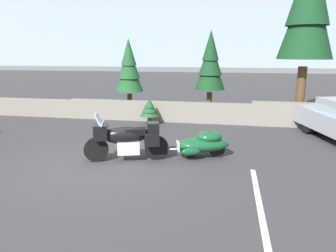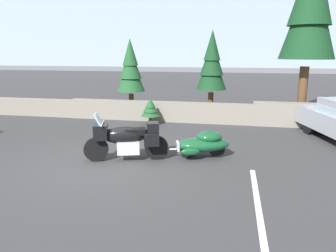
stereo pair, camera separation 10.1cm
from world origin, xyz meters
The scene contains 9 objects.
ground_plane centered at (0.00, 0.00, 0.00)m, with size 80.00×80.00×0.00m, color #38383A.
stone_guard_wall centered at (0.90, 5.67, 0.43)m, with size 24.00×0.58×0.95m.
distant_ridgeline centered at (0.00, 95.65, 8.00)m, with size 240.00×80.00×16.00m, color #8C9EB7.
touring_motorcycle centered at (0.35, 0.42, 0.62)m, with size 2.25×1.15×1.33m.
car_shaped_trailer centered at (2.40, 1.05, 0.41)m, with size 2.21×1.12×0.76m.
pine_tree_secondary centered at (-1.48, 6.55, 2.21)m, with size 1.29×1.29×3.53m.
pine_tree_far_right centered at (2.18, 6.99, 2.43)m, with size 1.36×1.36×3.88m.
pine_sapling_near centered at (-0.13, 4.90, 0.67)m, with size 0.78×0.78×1.08m.
parking_stripe_marker centered at (3.72, -1.50, 0.00)m, with size 0.12×3.60×0.01m, color silver.
Camera 1 is at (3.04, -7.60, 2.92)m, focal length 34.08 mm.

